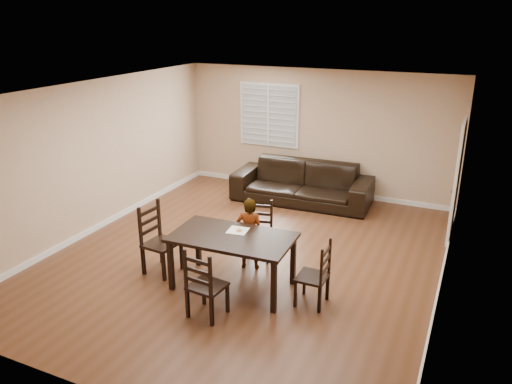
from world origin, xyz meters
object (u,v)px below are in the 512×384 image
chair_far (202,289)px  dining_table (232,241)px  chair_near (259,231)px  sofa (302,183)px  child (250,234)px  chair_right (320,277)px  donut (239,229)px  chair_left (155,240)px

chair_far → dining_table: bearing=-83.0°
chair_near → sofa: bearing=81.5°
dining_table → child: bearing=90.0°
sofa → chair_right: bearing=-69.2°
chair_near → donut: chair_near is taller
donut → chair_right: bearing=-6.6°
chair_left → child: (1.29, 0.66, 0.08)m
dining_table → chair_left: bearing=179.3°
chair_right → sofa: size_ratio=0.33×
dining_table → child: size_ratio=1.52×
chair_far → child: child is taller
chair_far → chair_right: chair_far is taller
dining_table → donut: bearing=83.7°
chair_far → chair_left: (-1.34, 0.87, 0.05)m
chair_near → chair_far: chair_far is taller
chair_near → chair_right: (1.36, -1.04, -0.01)m
chair_left → sofa: (1.05, 3.77, -0.08)m
dining_table → chair_right: bearing=-0.2°
chair_right → donut: size_ratio=10.32×
dining_table → child: 0.64m
chair_near → sofa: 2.66m
chair_left → donut: (1.33, 0.23, 0.33)m
chair_near → dining_table: bearing=-99.7°
chair_near → sofa: (-0.21, 2.65, -0.01)m
dining_table → chair_near: chair_near is taller
chair_left → chair_far: bearing=-117.9°
chair_left → child: 1.45m
chair_near → child: size_ratio=0.83×
dining_table → chair_near: (-0.06, 1.08, -0.29)m
chair_left → child: size_ratio=0.95×
chair_far → donut: bearing=-83.9°
chair_right → chair_far: bearing=-53.2°
chair_far → chair_left: bearing=-27.2°
chair_right → donut: chair_right is taller
chair_left → sofa: bearing=-10.3°
chair_far → sofa: (-0.29, 4.64, -0.03)m
chair_near → chair_far: size_ratio=0.97×
chair_left → chair_right: chair_left is taller
dining_table → chair_near: bearing=91.1°
sofa → donut: bearing=-87.7°
child → chair_right: bearing=141.6°
chair_far → chair_near: bearing=-81.7°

